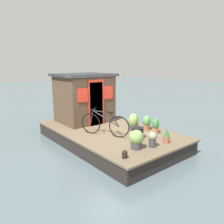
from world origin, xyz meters
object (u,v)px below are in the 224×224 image
houseboat_cabin (84,98)px  potted_plant_sage (166,136)px  potted_plant_geranium (152,139)px  potted_plant_basil (133,119)px  bicycle (105,124)px  potted_plant_succulent (133,122)px  mooring_bollard (125,154)px  charcoal_grill (138,131)px  potted_plant_fern (147,122)px  potted_plant_ivy (155,126)px  potted_plant_mint (136,139)px

houseboat_cabin → potted_plant_sage: bearing=-172.3°
potted_plant_geranium → potted_plant_basil: 2.34m
bicycle → potted_plant_succulent: size_ratio=2.63×
potted_plant_sage → mooring_bollard: bearing=90.9°
potted_plant_sage → potted_plant_succulent: potted_plant_succulent is taller
bicycle → charcoal_grill: (-0.91, -0.67, -0.15)m
bicycle → potted_plant_fern: 1.67m
potted_plant_ivy → potted_plant_fern: 0.51m
houseboat_cabin → mooring_bollard: bearing=162.2°
potted_plant_sage → houseboat_cabin: bearing=7.7°
potted_plant_ivy → charcoal_grill: size_ratio=1.41×
potted_plant_basil → charcoal_grill: size_ratio=1.16×
charcoal_grill → mooring_bollard: bearing=122.8°
mooring_bollard → potted_plant_fern: bearing=-59.8°
potted_plant_geranium → potted_plant_ivy: size_ratio=0.85×
potted_plant_succulent → potted_plant_mint: bearing=138.1°
houseboat_cabin → potted_plant_ivy: (-3.04, -0.98, -0.73)m
potted_plant_basil → houseboat_cabin: bearing=31.3°
charcoal_grill → mooring_bollard: charcoal_grill is taller
bicycle → potted_plant_basil: bearing=-80.3°
houseboat_cabin → potted_plant_basil: 2.25m
potted_plant_ivy → mooring_bollard: bearing=110.9°
potted_plant_ivy → mooring_bollard: potted_plant_ivy is taller
mooring_bollard → potted_plant_ivy: bearing=-69.1°
potted_plant_sage → potted_plant_succulent: 1.63m
potted_plant_geranium → charcoal_grill: size_ratio=1.20×
potted_plant_succulent → charcoal_grill: bearing=144.2°
potted_plant_ivy → potted_plant_succulent: (0.80, 0.30, 0.03)m
charcoal_grill → mooring_bollard: 1.67m
houseboat_cabin → potted_plant_mint: houseboat_cabin is taller
potted_plant_geranium → potted_plant_mint: potted_plant_mint is taller
mooring_bollard → potted_plant_mint: bearing=-69.1°
potted_plant_mint → mooring_bollard: bearing=110.9°
charcoal_grill → potted_plant_ivy: bearing=-93.2°
houseboat_cabin → potted_plant_basil: houseboat_cabin is taller
potted_plant_sage → mooring_bollard: 1.77m
potted_plant_basil → charcoal_grill: (-1.19, 0.95, 0.01)m
potted_plant_mint → potted_plant_succulent: bearing=-41.9°
potted_plant_geranium → potted_plant_fern: (1.28, -1.17, 0.02)m
potted_plant_succulent → potted_plant_fern: potted_plant_succulent is taller
potted_plant_ivy → mooring_bollard: 2.39m
potted_plant_ivy → potted_plant_geranium: bearing=126.3°
potted_plant_sage → charcoal_grill: 0.95m
houseboat_cabin → charcoal_grill: (-2.99, -0.15, -0.75)m
potted_plant_fern → mooring_bollard: size_ratio=2.46×
potted_plant_succulent → potted_plant_fern: size_ratio=1.15×
potted_plant_succulent → charcoal_grill: size_ratio=1.60×
potted_plant_sage → charcoal_grill: size_ratio=1.19×
bicycle → potted_plant_succulent: bicycle is taller
potted_plant_fern → mooring_bollard: 2.69m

